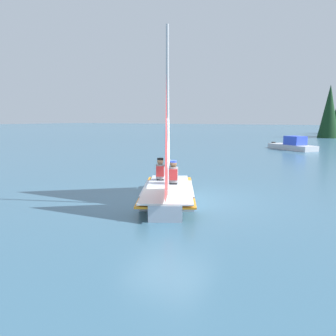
{
  "coord_description": "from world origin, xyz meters",
  "views": [
    {
      "loc": [
        8.52,
        4.68,
        2.49
      ],
      "look_at": [
        0.0,
        0.0,
        1.01
      ],
      "focal_mm": 35.0,
      "sensor_mm": 36.0,
      "label": 1
    }
  ],
  "objects_px": {
    "sailor_crew": "(160,174)",
    "motorboat_distant": "(293,145)",
    "sailboat_main": "(168,179)",
    "sailor_helm": "(173,177)"
  },
  "relations": [
    {
      "from": "sailor_helm",
      "to": "motorboat_distant",
      "type": "relative_size",
      "value": 0.28
    },
    {
      "from": "sailor_crew",
      "to": "motorboat_distant",
      "type": "height_order",
      "value": "sailor_crew"
    },
    {
      "from": "sailor_crew",
      "to": "sailor_helm",
      "type": "bearing_deg",
      "value": 35.3
    },
    {
      "from": "sailor_crew",
      "to": "motorboat_distant",
      "type": "relative_size",
      "value": 0.28
    },
    {
      "from": "sailboat_main",
      "to": "sailor_crew",
      "type": "bearing_deg",
      "value": -166.23
    },
    {
      "from": "sailboat_main",
      "to": "motorboat_distant",
      "type": "height_order",
      "value": "sailboat_main"
    },
    {
      "from": "sailboat_main",
      "to": "motorboat_distant",
      "type": "distance_m",
      "value": 19.29
    },
    {
      "from": "sailor_helm",
      "to": "sailboat_main",
      "type": "bearing_deg",
      "value": -14.53
    },
    {
      "from": "sailor_crew",
      "to": "motorboat_distant",
      "type": "bearing_deg",
      "value": 147.89
    },
    {
      "from": "sailboat_main",
      "to": "sailor_crew",
      "type": "xyz_separation_m",
      "value": [
        -0.97,
        -0.83,
        -0.04
      ]
    }
  ]
}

